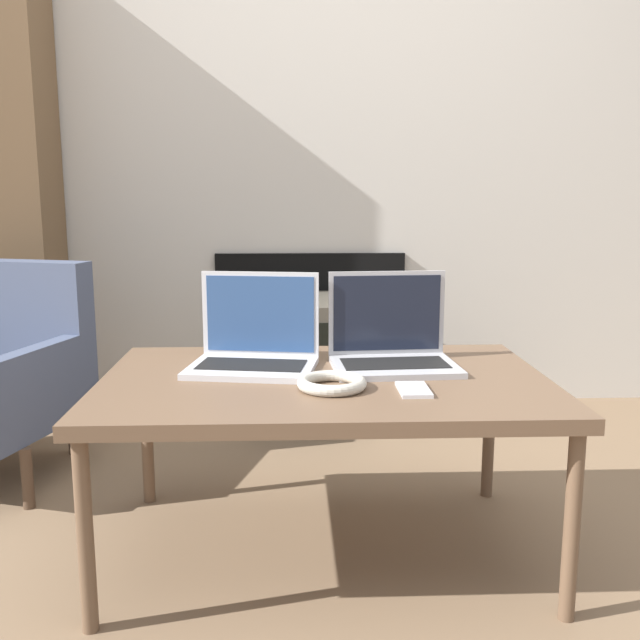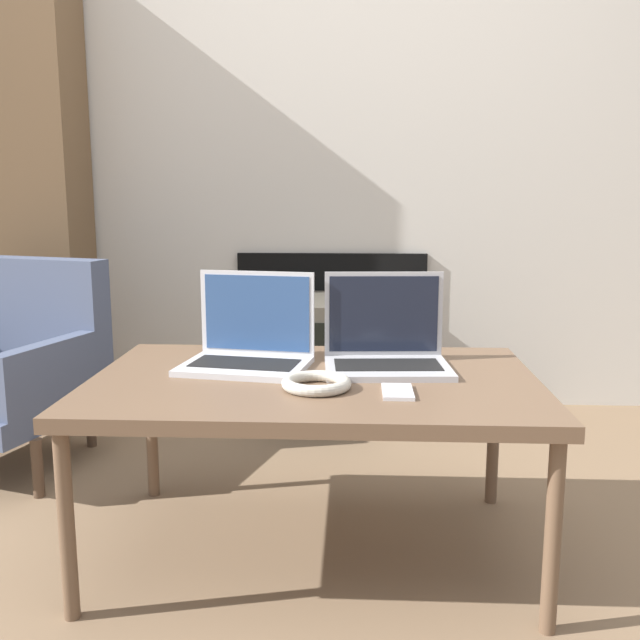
% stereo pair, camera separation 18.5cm
% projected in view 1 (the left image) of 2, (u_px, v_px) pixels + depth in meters
% --- Properties ---
extents(ground_plane, '(14.00, 14.00, 0.00)m').
position_uv_depth(ground_plane, '(332.00, 624.00, 1.58)').
color(ground_plane, '#7A6047').
extents(wall_back, '(7.00, 0.08, 2.60)m').
position_uv_depth(wall_back, '(310.00, 111.00, 3.05)').
color(wall_back, beige).
rests_on(wall_back, ground_plane).
extents(table, '(1.13, 0.74, 0.48)m').
position_uv_depth(table, '(325.00, 390.00, 1.83)').
color(table, brown).
rests_on(table, ground_plane).
extents(laptop_left, '(0.36, 0.29, 0.25)m').
position_uv_depth(laptop_left, '(255.00, 347.00, 1.91)').
color(laptop_left, silver).
rests_on(laptop_left, table).
extents(laptop_right, '(0.34, 0.26, 0.25)m').
position_uv_depth(laptop_right, '(392.00, 346.00, 1.93)').
color(laptop_right, '#B2B2B7').
rests_on(laptop_right, table).
extents(headphones, '(0.17, 0.17, 0.03)m').
position_uv_depth(headphones, '(332.00, 383.00, 1.71)').
color(headphones, beige).
rests_on(headphones, table).
extents(phone, '(0.07, 0.12, 0.01)m').
position_uv_depth(phone, '(414.00, 390.00, 1.68)').
color(phone, silver).
rests_on(phone, table).
extents(tv, '(0.55, 0.49, 0.51)m').
position_uv_depth(tv, '(311.00, 360.00, 2.95)').
color(tv, '#4C473D').
rests_on(tv, ground_plane).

